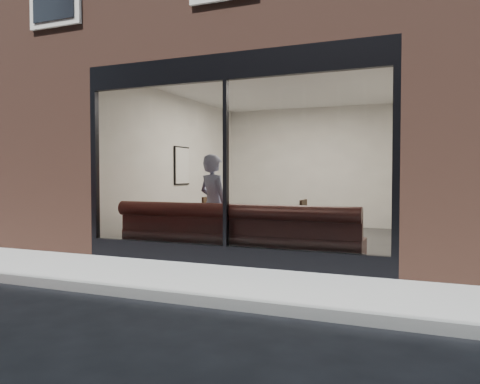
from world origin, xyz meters
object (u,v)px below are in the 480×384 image
at_px(banquette, 236,247).
at_px(cafe_chair_right, 293,240).
at_px(cafe_table_right, 289,210).
at_px(person, 213,205).
at_px(cafe_table_left, 165,210).
at_px(cafe_chair_left, 199,232).

bearing_deg(banquette, cafe_chair_right, 60.63).
height_order(banquette, cafe_table_right, cafe_table_right).
xyz_separation_m(banquette, cafe_chair_right, (0.62, 1.10, 0.01)).
relative_size(banquette, person, 2.31).
height_order(cafe_table_left, cafe_chair_right, cafe_table_left).
xyz_separation_m(cafe_table_left, cafe_chair_right, (2.27, 0.55, -0.50)).
bearing_deg(cafe_chair_left, banquette, 131.51).
bearing_deg(cafe_table_left, person, -11.58).
bearing_deg(cafe_chair_right, cafe_chair_left, -13.69).
relative_size(cafe_chair_left, cafe_chair_right, 0.94).
bearing_deg(banquette, cafe_table_left, 161.56).
xyz_separation_m(banquette, person, (-0.56, 0.33, 0.64)).
bearing_deg(cafe_table_right, person, -136.22).
xyz_separation_m(cafe_table_right, cafe_chair_right, (0.14, -0.22, -0.50)).
xyz_separation_m(banquette, cafe_chair_left, (-1.45, 1.49, 0.01)).
height_order(person, cafe_chair_left, person).
relative_size(cafe_table_left, cafe_table_right, 1.15).
height_order(cafe_table_right, cafe_chair_left, cafe_table_right).
bearing_deg(cafe_chair_right, banquette, 57.65).
distance_m(banquette, cafe_chair_left, 2.08).
bearing_deg(cafe_table_right, cafe_table_left, -160.07).
relative_size(banquette, cafe_table_left, 6.02).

